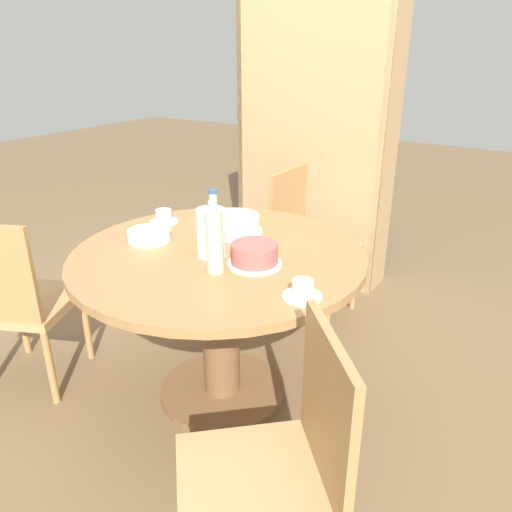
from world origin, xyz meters
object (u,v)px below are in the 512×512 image
bookshelf (312,139)px  cup_a (164,217)px  chair_c (277,469)px  water_bottle (215,239)px  chair_a (307,241)px  coffee_pot (211,231)px  cake_second (254,255)px  chair_b (17,300)px  cup_b (302,291)px  cake_main (235,224)px

bookshelf → cup_a: 1.32m
chair_c → water_bottle: bearing=-173.0°
chair_c → bookshelf: 2.37m
cup_a → chair_c: bearing=-35.8°
chair_a → chair_c: (0.72, -1.58, 0.00)m
chair_a → coffee_pot: bearing=-176.1°
cake_second → chair_c: bearing=-52.7°
bookshelf → coffee_pot: size_ratio=8.25×
bookshelf → cake_second: (0.50, -1.49, -0.18)m
bookshelf → cup_a: bearing=83.6°
chair_b → chair_c: same height
cup_a → bookshelf: bearing=83.6°
chair_b → chair_c: (1.50, -0.21, 0.00)m
cup_a → cup_b: (0.94, -0.33, 0.00)m
chair_b → cake_main: 1.05m
chair_c → cake_second: (-0.47, 0.62, 0.31)m
cup_a → cake_main: bearing=10.8°
chair_c → cup_a: 1.41m
chair_a → chair_b: (-0.77, -1.37, 0.00)m
coffee_pot → cake_main: 0.29m
chair_a → cake_second: (0.25, -0.96, 0.31)m
chair_a → cup_a: size_ratio=6.26×
cake_second → cup_b: size_ratio=1.56×
coffee_pot → cake_second: coffee_pot is taller
chair_b → water_bottle: (0.93, 0.28, 0.40)m
coffee_pot → cup_a: 0.50m
chair_a → cup_a: chair_a is taller
coffee_pot → chair_c: bearing=-42.1°
cake_main → cup_a: cake_main is taller
bookshelf → cake_second: bearing=108.7°
cake_main → cake_second: cake_second is taller
water_bottle → chair_a: bearing=98.1°
water_bottle → cake_second: 0.19m
chair_a → coffee_pot: coffee_pot is taller
bookshelf → cup_b: bookshelf is taller
chair_b → coffee_pot: 0.99m
chair_b → cake_main: size_ratio=3.40×
cup_a → cup_b: bearing=-19.4°
chair_a → bookshelf: bearing=26.7°
chair_c → water_bottle: 0.85m
cake_second → cup_a: (-0.65, 0.19, -0.02)m
bookshelf → cake_main: (0.23, -1.23, -0.19)m
chair_c → cake_main: chair_c is taller
chair_a → water_bottle: bearing=-171.0°
chair_c → cup_b: chair_c is taller
cup_b → bookshelf: bearing=116.0°
chair_a → bookshelf: size_ratio=0.44×
bookshelf → cake_second: 1.58m
bookshelf → cup_b: size_ratio=14.13×
chair_b → coffee_pot: size_ratio=3.65×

